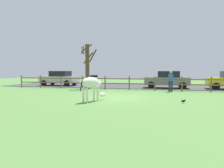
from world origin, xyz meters
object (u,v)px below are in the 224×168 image
zebra (92,84)px  visitor_near_fence (171,80)px  bare_tree (87,65)px  crow_on_grass (183,101)px  parked_car_silver (60,78)px  parked_car_grey (167,79)px

zebra → visitor_near_fence: visitor_near_fence is taller
bare_tree → visitor_near_fence: size_ratio=2.49×
zebra → crow_on_grass: size_ratio=8.44×
bare_tree → crow_on_grass: size_ratio=19.03×
zebra → crow_on_grass: bearing=6.7°
bare_tree → zebra: 7.73m
parked_car_silver → visitor_near_fence: (11.50, -3.35, 0.06)m
crow_on_grass → visitor_near_fence: (-0.47, 5.89, 0.78)m
zebra → parked_car_grey: size_ratio=0.45×
bare_tree → crow_on_grass: bearing=-40.2°
parked_car_silver → visitor_near_fence: visitor_near_fence is taller
parked_car_grey → bare_tree: bearing=-161.6°
zebra → parked_car_silver: (-7.27, 9.79, -0.08)m
zebra → visitor_near_fence: bearing=56.7°
visitor_near_fence → zebra: bearing=-123.3°
zebra → parked_car_silver: parked_car_silver is taller
parked_car_grey → visitor_near_fence: (0.25, -2.90, 0.06)m
parked_car_grey → visitor_near_fence: size_ratio=2.47×
parked_car_silver → crow_on_grass: bearing=-37.7°
bare_tree → visitor_near_fence: 7.33m
zebra → crow_on_grass: (4.69, 0.55, -0.80)m
parked_car_grey → visitor_near_fence: bearing=-85.1°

